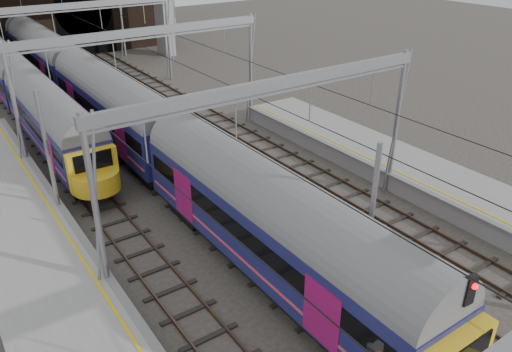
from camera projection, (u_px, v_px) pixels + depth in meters
ground at (400, 333)px, 18.60m from camera, size 160.00×160.00×0.00m
tracks at (203, 181)px, 29.61m from camera, size 14.40×80.00×0.22m
overhead_line at (147, 50)px, 31.43m from camera, size 16.80×80.00×8.00m
retaining_wall at (50, 18)px, 55.51m from camera, size 28.00×2.75×9.00m
train_main at (75, 78)px, 39.88m from camera, size 3.07×70.98×5.19m
train_second at (5, 69)px, 43.17m from camera, size 2.70×46.92×4.68m
signal_near_centre at (456, 328)px, 14.30m from camera, size 0.38×0.48×5.19m
equip_cover_b at (368, 324)px, 18.92m from camera, size 1.00×0.75×0.11m
equip_cover_c at (450, 310)px, 19.63m from camera, size 0.89×0.66×0.10m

